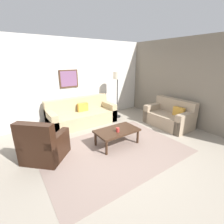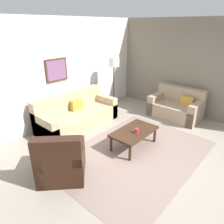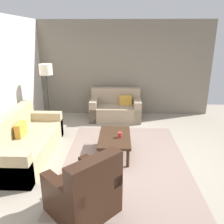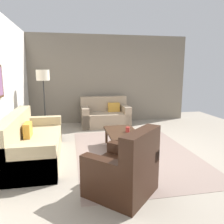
{
  "view_description": "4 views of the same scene",
  "coord_description": "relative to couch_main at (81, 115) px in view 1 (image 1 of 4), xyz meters",
  "views": [
    {
      "loc": [
        -1.98,
        -2.78,
        2.12
      ],
      "look_at": [
        0.3,
        0.53,
        0.79
      ],
      "focal_mm": 25.54,
      "sensor_mm": 36.0,
      "label": 1
    },
    {
      "loc": [
        -3.15,
        -2.11,
        2.61
      ],
      "look_at": [
        -0.13,
        0.55,
        0.88
      ],
      "focal_mm": 32.96,
      "sensor_mm": 36.0,
      "label": 2
    },
    {
      "loc": [
        -4.15,
        0.11,
        2.39
      ],
      "look_at": [
        0.33,
        0.27,
        0.9
      ],
      "focal_mm": 37.6,
      "sensor_mm": 36.0,
      "label": 3
    },
    {
      "loc": [
        -4.23,
        1.28,
        1.71
      ],
      "look_at": [
        0.16,
        0.45,
        0.86
      ],
      "focal_mm": 35.61,
      "sensor_mm": 36.0,
      "label": 4
    }
  ],
  "objects": [
    {
      "name": "coffee_table",
      "position": [
        0.15,
        -1.88,
        0.06
      ],
      "size": [
        1.1,
        0.64,
        0.41
      ],
      "color": "#382316",
      "rests_on": "ground_plane"
    },
    {
      "name": "stone_feature_panel",
      "position": [
        2.92,
        -2.09,
        1.1
      ],
      "size": [
        0.12,
        5.2,
        2.8
      ],
      "primitive_type": "cube",
      "color": "slate",
      "rests_on": "ground_plane"
    },
    {
      "name": "armchair_leather",
      "position": [
        -1.57,
        -1.52,
        0.01
      ],
      "size": [
        1.13,
        1.13,
        0.95
      ],
      "color": "black",
      "rests_on": "ground_plane"
    },
    {
      "name": "couch_loveseat",
      "position": [
        2.37,
        -1.85,
        0.01
      ],
      "size": [
        0.87,
        1.45,
        0.88
      ],
      "color": "gray",
      "rests_on": "ground_plane"
    },
    {
      "name": "lamp_standing",
      "position": [
        1.41,
        -0.17,
        1.11
      ],
      "size": [
        0.32,
        0.32,
        1.71
      ],
      "color": "black",
      "rests_on": "ground_plane"
    },
    {
      "name": "ground_plane",
      "position": [
        -0.08,
        -2.09,
        -0.3
      ],
      "size": [
        8.0,
        8.0,
        0.0
      ],
      "primitive_type": "plane",
      "color": "gray"
    },
    {
      "name": "couch_main",
      "position": [
        0.0,
        0.0,
        0.0
      ],
      "size": [
        2.24,
        0.94,
        0.88
      ],
      "color": "tan",
      "rests_on": "ground_plane"
    },
    {
      "name": "framed_artwork",
      "position": [
        -0.18,
        0.43,
        1.21
      ],
      "size": [
        0.63,
        0.04,
        0.58
      ],
      "color": "#472D1C"
    },
    {
      "name": "cup",
      "position": [
        0.1,
        -1.98,
        0.17
      ],
      "size": [
        0.09,
        0.09,
        0.11
      ],
      "primitive_type": "cylinder",
      "color": "#B2332D",
      "rests_on": "coffee_table"
    },
    {
      "name": "rear_partition",
      "position": [
        -0.08,
        0.51,
        1.1
      ],
      "size": [
        6.0,
        0.12,
        2.8
      ],
      "primitive_type": "cube",
      "color": "silver",
      "rests_on": "ground_plane"
    },
    {
      "name": "area_rug",
      "position": [
        -0.08,
        -2.09,
        -0.29
      ],
      "size": [
        3.35,
        2.39,
        0.01
      ],
      "primitive_type": "cube",
      "color": "gray",
      "rests_on": "ground_plane"
    }
  ]
}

